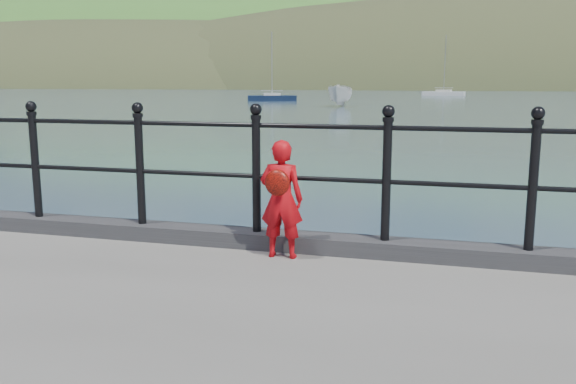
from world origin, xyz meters
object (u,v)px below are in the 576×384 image
(sailboat_deep, at_px, (444,94))
(launch_white, at_px, (341,96))
(railing, at_px, (320,163))
(sailboat_left, at_px, (272,98))
(child, at_px, (281,198))

(sailboat_deep, bearing_deg, launch_white, -90.37)
(railing, bearing_deg, sailboat_left, 107.26)
(child, xyz_separation_m, launch_white, (-9.51, 53.93, -0.46))
(launch_white, bearing_deg, railing, -81.11)
(child, xyz_separation_m, sailboat_deep, (-0.87, 100.69, -1.19))
(launch_white, bearing_deg, sailboat_deep, 78.07)
(launch_white, height_order, sailboat_deep, sailboat_deep)
(railing, bearing_deg, sailboat_deep, 90.66)
(launch_white, xyz_separation_m, sailboat_left, (-11.14, 13.71, -0.73))
(child, relative_size, launch_white, 0.19)
(railing, relative_size, launch_white, 3.26)
(railing, xyz_separation_m, launch_white, (-9.80, 53.66, -0.75))
(child, bearing_deg, railing, -139.00)
(sailboat_deep, height_order, sailboat_left, sailboat_deep)
(railing, relative_size, child, 17.29)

